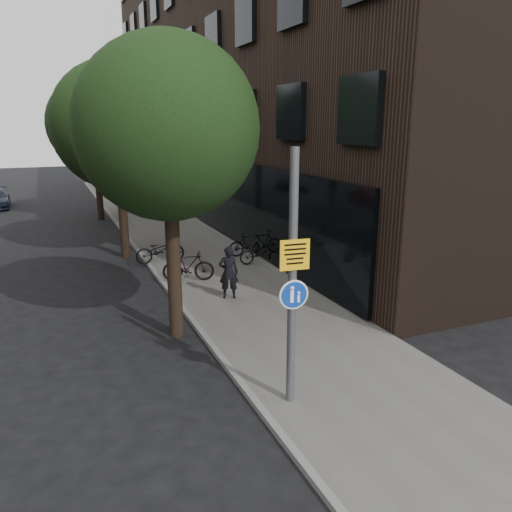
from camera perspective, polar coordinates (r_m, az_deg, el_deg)
ground at (r=10.74m, az=11.50°, el=-15.74°), size 120.00×120.00×0.00m
sidewalk at (r=19.17m, az=-4.82°, el=-1.26°), size 4.50×60.00×0.12m
curb_edge at (r=18.63m, az=-11.41°, el=-1.99°), size 0.15×60.00×0.13m
building_right_dark_brick at (r=32.81m, az=2.45°, el=21.35°), size 12.00×40.00×18.00m
street_tree_near at (r=12.48m, az=-9.85°, el=13.32°), size 4.40×4.40×7.50m
street_tree_mid at (r=20.84m, az=-15.45°, el=13.68°), size 5.00×5.00×7.80m
street_tree_far at (r=29.78m, az=-17.93°, el=13.79°), size 5.00×5.00×7.80m
signpost at (r=9.28m, az=4.17°, el=-2.84°), size 0.57×0.16×4.92m
pedestrian at (r=15.42m, az=-3.15°, el=-1.89°), size 0.70×0.57×1.65m
parked_bike_facade_near at (r=19.23m, az=0.52°, el=0.38°), size 1.72×0.81×0.87m
parked_bike_facade_far at (r=20.34m, az=-0.89°, el=1.39°), size 1.69×0.62×1.00m
parked_bike_curb_near at (r=19.72m, az=-10.91°, el=0.67°), size 1.92×0.70×1.00m
parked_bike_curb_far at (r=17.28m, az=-7.74°, el=-1.14°), size 1.84×0.98×1.06m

